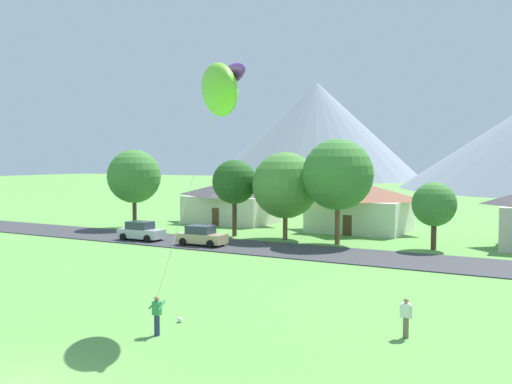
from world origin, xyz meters
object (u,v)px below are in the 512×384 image
at_px(tree_near_right, 285,185).
at_px(tree_right_of_center, 134,176).
at_px(watcher_person, 406,317).
at_px(soccer_ball, 180,320).
at_px(tree_far_right, 338,175).
at_px(parked_car_tan_west_end, 202,236).
at_px(house_leftmost, 231,201).
at_px(house_right_center, 360,206).
at_px(tree_center, 434,204).
at_px(tree_left_of_center, 234,182).
at_px(kite_flyer_with_kite, 220,90).
at_px(parked_car_silver_mid_east, 141,231).

bearing_deg(tree_near_right, tree_right_of_center, 179.96).
xyz_separation_m(watcher_person, soccer_ball, (-9.62, -2.66, -0.76)).
height_order(tree_far_right, parked_car_tan_west_end, tree_far_right).
bearing_deg(house_leftmost, parked_car_tan_west_end, -66.91).
height_order(house_right_center, tree_center, tree_center).
bearing_deg(house_leftmost, tree_left_of_center, -56.97).
distance_m(tree_far_right, watcher_person, 26.73).
relative_size(tree_right_of_center, kite_flyer_with_kite, 0.71).
xyz_separation_m(tree_left_of_center, watcher_person, (22.43, -23.65, -4.33)).
distance_m(tree_center, tree_far_right, 8.39).
bearing_deg(tree_far_right, soccer_ball, -85.11).
distance_m(house_right_center, tree_near_right, 10.22).
relative_size(tree_center, soccer_ball, 23.13).
xyz_separation_m(kite_flyer_with_kite, watcher_person, (8.29, 1.30, -9.70)).
bearing_deg(tree_left_of_center, tree_far_right, -1.39).
distance_m(parked_car_tan_west_end, soccer_ball, 22.96).
bearing_deg(tree_center, tree_near_right, -178.38).
bearing_deg(parked_car_tan_west_end, soccer_ball, -58.36).
height_order(tree_right_of_center, parked_car_silver_mid_east, tree_right_of_center).
height_order(tree_center, kite_flyer_with_kite, kite_flyer_with_kite).
xyz_separation_m(tree_right_of_center, kite_flyer_with_kite, (26.87, -25.31, 5.02)).
xyz_separation_m(parked_car_tan_west_end, kite_flyer_with_kite, (13.37, -18.17, 9.71)).
height_order(house_right_center, soccer_ball, house_right_center).
relative_size(house_leftmost, tree_left_of_center, 1.42).
relative_size(house_right_center, tree_near_right, 1.25).
bearing_deg(parked_car_tan_west_end, tree_right_of_center, 152.14).
height_order(tree_near_right, tree_far_right, tree_far_right).
distance_m(tree_center, watcher_person, 24.85).
distance_m(tree_near_right, tree_far_right, 5.48).
relative_size(house_leftmost, tree_center, 1.88).
height_order(tree_left_of_center, tree_near_right, tree_near_right).
bearing_deg(house_leftmost, watcher_person, -49.19).
bearing_deg(tree_center, soccer_ball, -102.02).
bearing_deg(parked_car_tan_west_end, parked_car_silver_mid_east, -179.72).
bearing_deg(kite_flyer_with_kite, parked_car_tan_west_end, 126.34).
relative_size(parked_car_silver_mid_east, kite_flyer_with_kite, 0.36).
distance_m(tree_left_of_center, tree_center, 18.64).
bearing_deg(tree_left_of_center, parked_car_silver_mid_east, -130.59).
xyz_separation_m(tree_near_right, kite_flyer_with_kite, (8.89, -25.30, 5.56)).
relative_size(tree_left_of_center, soccer_ball, 30.72).
relative_size(tree_far_right, watcher_person, 5.49).
bearing_deg(parked_car_tan_west_end, kite_flyer_with_kite, -53.66).
bearing_deg(tree_near_right, parked_car_silver_mid_east, -147.13).
bearing_deg(tree_near_right, tree_left_of_center, -176.14).
xyz_separation_m(tree_near_right, parked_car_tan_west_end, (-4.47, -7.13, -4.15)).
bearing_deg(parked_car_silver_mid_east, soccer_ball, -46.29).
distance_m(tree_center, parked_car_tan_west_end, 19.52).
bearing_deg(watcher_person, kite_flyer_with_kite, -171.11).
relative_size(house_leftmost, house_right_center, 1.04).
bearing_deg(kite_flyer_with_kite, tree_left_of_center, 119.55).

